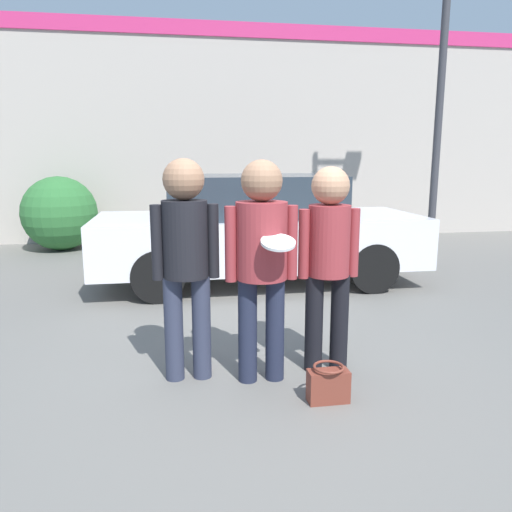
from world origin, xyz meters
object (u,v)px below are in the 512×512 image
Objects in this scene: parked_car_near at (257,229)px; handbag at (328,384)px; person_left at (186,250)px; person_right at (329,252)px; person_middle_with_frisbee at (262,250)px; shrub at (60,213)px; street_lamp at (455,20)px.

handbag is (-0.09, -3.61, -0.63)m from parked_car_near.
person_left is at bearing -109.62° from parked_car_near.
person_right is 0.38× the size of parked_car_near.
person_middle_with_frisbee is 0.59m from person_right.
person_right is 7.07m from shrub.
handbag is (-3.24, -4.23, -3.67)m from street_lamp.
person_right is at bearing -130.04° from street_lamp.
parked_car_near is 0.71× the size of street_lamp.
parked_car_near is at bearing 91.33° from person_right.
person_left is 1.15m from person_right.
person_middle_with_frisbee is at bearing -12.96° from person_left.
street_lamp is (3.16, 0.63, 3.04)m from parked_car_near.
person_left is 1.04× the size of person_right.
shrub is at bearing 109.78° from person_left.
street_lamp reaches higher than person_right.
shrub is at bearing 118.56° from person_right.
street_lamp is 7.60m from shrub.
parked_car_near is at bearing 88.63° from handbag.
person_middle_with_frisbee reaches higher than parked_car_near.
person_middle_with_frisbee is at bearing -66.10° from shrub.
person_left is 0.39× the size of parked_car_near.
parked_car_near reaches higher than shrub.
person_left is at bearing 149.75° from handbag.
shrub is at bearing 158.60° from street_lamp.
parked_car_near is (1.08, 3.03, -0.29)m from person_left.
person_middle_with_frisbee is 0.28× the size of street_lamp.
person_right is at bearing 11.50° from person_middle_with_frisbee.
person_right is at bearing -88.67° from parked_car_near.
person_right reaches higher than parked_car_near.
shrub is at bearing 136.30° from parked_car_near.
person_middle_with_frisbee is 1.11m from handbag.
shrub is (-2.23, 6.19, -0.35)m from person_left.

